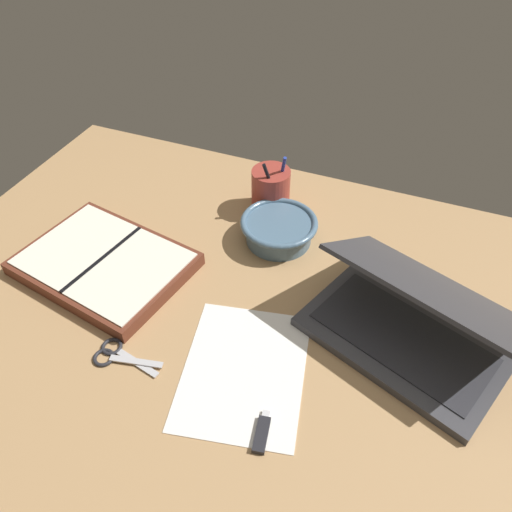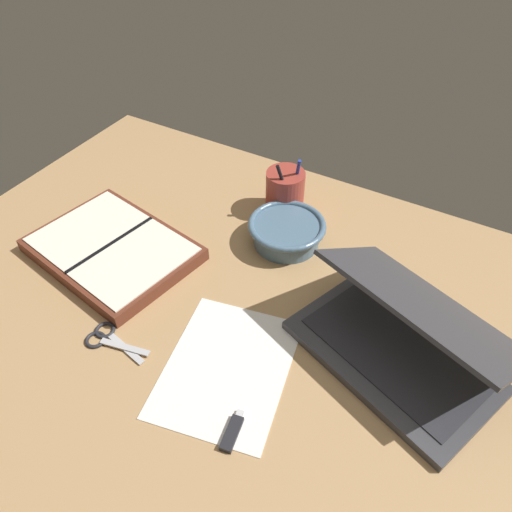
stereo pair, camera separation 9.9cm
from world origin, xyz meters
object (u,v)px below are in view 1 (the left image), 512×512
Objects in this scene: pen_cup at (271,190)px; planner at (105,263)px; laptop at (411,322)px; bowl at (280,229)px; scissors at (115,355)px.

planner is (-25.02, -32.74, -3.69)cm from pen_cup.
laptop reaches higher than pen_cup.
pen_cup reaches higher than bowl.
bowl is at bearing 172.43° from laptop.
pen_cup reaches higher than planner.
scissors is at bearing -132.92° from laptop.
laptop is at bearing 26.06° from scissors.
laptop is 2.84× the size of pen_cup.
laptop is 1.12× the size of planner.
bowl is at bearing 67.39° from scissors.
scissors is (-16.76, -40.60, -2.86)cm from bowl.
scissors is (-10.76, -50.88, -4.96)cm from pen_cup.
planner is at bearing -144.09° from bowl.
pen_cup reaches higher than scissors.
laptop reaches higher than bowl.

